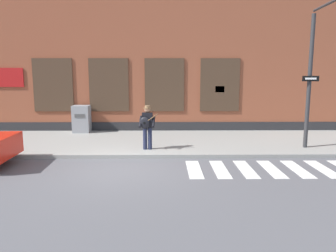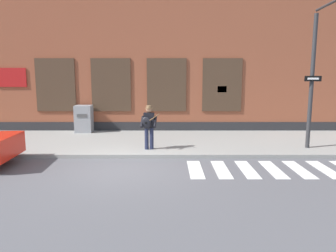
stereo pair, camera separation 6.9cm
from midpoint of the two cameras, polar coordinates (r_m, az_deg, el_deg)
The scene contains 7 objects.
ground_plane at distance 10.27m, azimuth -8.01°, elevation -7.50°, with size 160.00×160.00×0.00m, color #56565B.
sidewalk at distance 13.83m, azimuth -5.96°, elevation -2.80°, with size 28.00×4.88×0.13m.
building_backdrop at distance 18.03m, azimuth -4.79°, elevation 14.55°, with size 28.00×4.06×9.25m.
crosswalk at distance 10.67m, azimuth 17.73°, elevation -7.18°, with size 5.20×1.90×0.01m.
busker at distance 12.02m, azimuth -3.50°, elevation 0.22°, with size 0.71×0.54×1.63m.
traffic_light at distance 12.27m, azimuth 25.65°, elevation 11.72°, with size 0.64×2.90×5.10m.
utility_box at distance 16.10m, azimuth -14.58°, elevation 1.22°, with size 0.79×0.68×1.28m.
Camera 2 is at (1.41, -9.74, 2.94)m, focal length 35.00 mm.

